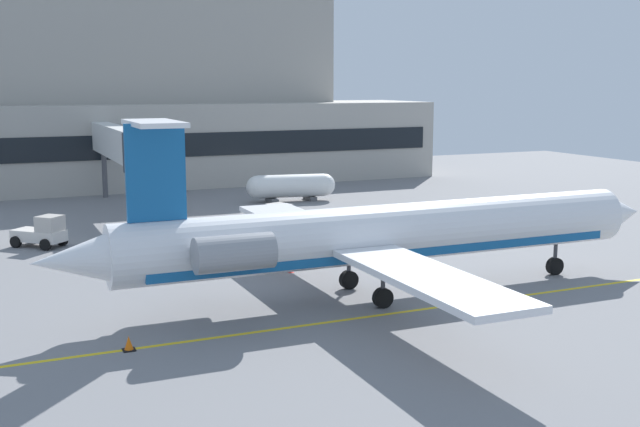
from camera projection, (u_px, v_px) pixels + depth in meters
name	position (u px, v px, depth m)	size (l,w,h in m)	color
ground	(376.00, 305.00, 34.90)	(120.00, 120.00, 0.11)	slate
terminal_building	(122.00, 109.00, 74.58)	(65.35, 12.58, 18.92)	#ADA89E
jet_bridge_west	(122.00, 145.00, 58.14)	(2.40, 19.69, 6.56)	silver
regional_jet	(379.00, 234.00, 35.63)	(30.88, 23.61, 8.32)	white
baggage_tug	(286.00, 217.00, 52.29)	(3.52, 2.73, 1.81)	silver
pushback_tractor	(42.00, 233.00, 46.77)	(3.30, 3.31, 1.95)	silver
fuel_tank	(291.00, 186.00, 64.72)	(7.49, 2.83, 2.26)	white
safety_cone_alpha	(414.00, 241.00, 47.50)	(0.47, 0.47, 0.55)	orange
safety_cone_bravo	(129.00, 344.00, 28.77)	(0.47, 0.47, 0.55)	orange
safety_cone_charlie	(496.00, 231.00, 50.73)	(0.47, 0.47, 0.55)	orange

